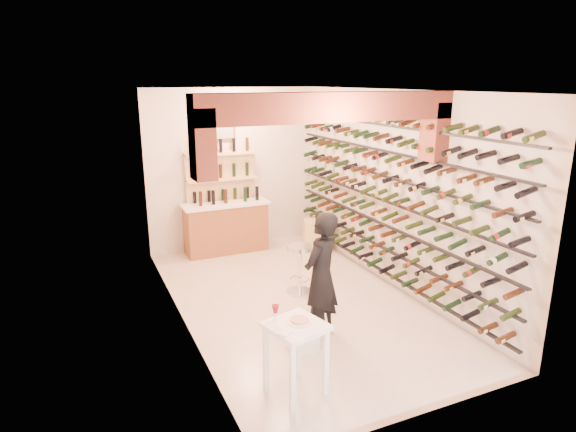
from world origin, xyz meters
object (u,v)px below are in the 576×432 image
object	(u,v)px
wine_rack	(382,195)
back_counter	(226,226)
chrome_barstool	(299,266)
white_stool	(303,335)
crate_lower	(317,242)
tasting_table	(295,337)
person	(321,276)

from	to	relation	value
wine_rack	back_counter	xyz separation A→B (m)	(-1.83, 2.65, -1.02)
wine_rack	chrome_barstool	size ratio (longest dim) A/B	7.09
back_counter	chrome_barstool	distance (m)	2.44
back_counter	white_stool	bearing A→B (deg)	-93.11
back_counter	crate_lower	size ratio (longest dim) A/B	3.18
tasting_table	white_stool	distance (m)	1.04
wine_rack	white_stool	xyz separation A→B (m)	(-2.05, -1.34, -1.35)
white_stool	person	distance (m)	0.79
white_stool	crate_lower	size ratio (longest dim) A/B	0.73
crate_lower	tasting_table	bearing A→B (deg)	-120.16
person	crate_lower	world-z (taller)	person
chrome_barstool	crate_lower	bearing A→B (deg)	55.03
tasting_table	crate_lower	xyz separation A→B (m)	(2.40, 4.12, -0.52)
person	crate_lower	xyz separation A→B (m)	(1.57, 3.13, -0.71)
wine_rack	crate_lower	xyz separation A→B (m)	(-0.13, 2.00, -1.39)
wine_rack	tasting_table	world-z (taller)	wine_rack
chrome_barstool	crate_lower	size ratio (longest dim) A/B	1.50
person	crate_lower	bearing A→B (deg)	-148.42
back_counter	tasting_table	xyz separation A→B (m)	(-0.70, -4.77, 0.15)
person	back_counter	bearing A→B (deg)	-119.81
back_counter	wine_rack	bearing A→B (deg)	-55.34
person	tasting_table	bearing A→B (deg)	18.26
chrome_barstool	wine_rack	bearing A→B (deg)	-10.71
wine_rack	white_stool	bearing A→B (deg)	-146.89
tasting_table	chrome_barstool	bearing A→B (deg)	49.28
wine_rack	person	distance (m)	2.15
white_stool	chrome_barstool	world-z (taller)	chrome_barstool
wine_rack	crate_lower	bearing A→B (deg)	93.75
white_stool	crate_lower	distance (m)	3.85
wine_rack	chrome_barstool	bearing A→B (deg)	169.29
wine_rack	tasting_table	size ratio (longest dim) A/B	5.64
wine_rack	white_stool	distance (m)	2.79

